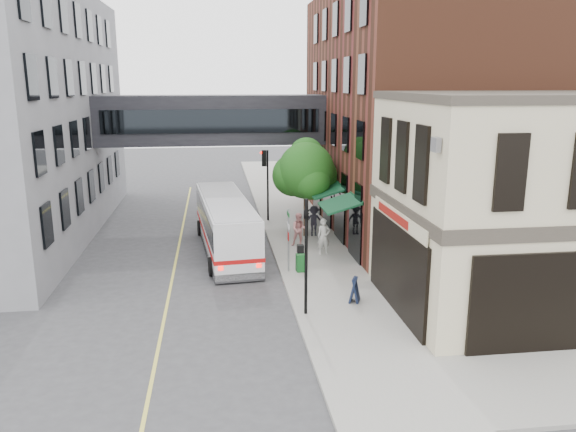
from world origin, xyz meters
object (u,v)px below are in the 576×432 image
object	(u,v)px
bus	(226,222)
pedestrian_a	(324,236)
sandwich_board	(355,290)
pedestrian_c	(314,221)
newspaper_box	(301,263)
pedestrian_b	(299,230)

from	to	relation	value
bus	pedestrian_a	bearing A→B (deg)	-18.81
bus	sandwich_board	xyz separation A→B (m)	(4.97, -8.18, -0.91)
pedestrian_c	newspaper_box	xyz separation A→B (m)	(-1.70, -6.09, -0.46)
sandwich_board	bus	bearing A→B (deg)	144.61
bus	newspaper_box	size ratio (longest dim) A/B	12.54
bus	pedestrian_b	size ratio (longest dim) A/B	5.80
bus	pedestrian_b	world-z (taller)	bus
pedestrian_c	newspaper_box	bearing A→B (deg)	-101.31
sandwich_board	newspaper_box	bearing A→B (deg)	135.13
pedestrian_b	newspaper_box	xyz separation A→B (m)	(-0.56, -4.16, -0.49)
bus	pedestrian_c	distance (m)	5.45
pedestrian_a	pedestrian_c	distance (m)	3.57
pedestrian_c	sandwich_board	bearing A→B (deg)	-86.36
pedestrian_b	pedestrian_c	size ratio (longest dim) A/B	1.04
pedestrian_c	bus	bearing A→B (deg)	-155.49
pedestrian_a	newspaper_box	distance (m)	3.03
pedestrian_a	pedestrian_c	size ratio (longest dim) A/B	1.07
pedestrian_b	bus	bearing A→B (deg)	-175.65
pedestrian_a	pedestrian_b	world-z (taller)	pedestrian_a
pedestrian_a	newspaper_box	bearing A→B (deg)	-126.49
pedestrian_b	newspaper_box	distance (m)	4.22
bus	sandwich_board	distance (m)	9.62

